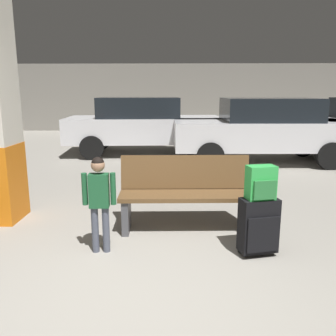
{
  "coord_description": "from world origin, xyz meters",
  "views": [
    {
      "loc": [
        0.31,
        -2.44,
        1.66
      ],
      "look_at": [
        0.23,
        1.3,
        0.85
      ],
      "focal_mm": 37.89,
      "sensor_mm": 36.0,
      "label": 1
    }
  ],
  "objects_px": {
    "parked_car_far": "(143,124)",
    "suitcase": "(259,226)",
    "parked_car_near": "(263,129)",
    "child": "(99,195)",
    "bench": "(186,194)",
    "backpack_bright": "(261,183)"
  },
  "relations": [
    {
      "from": "parked_car_far",
      "to": "bench",
      "type": "bearing_deg",
      "value": -79.51
    },
    {
      "from": "parked_car_far",
      "to": "parked_car_near",
      "type": "relative_size",
      "value": 1.02
    },
    {
      "from": "suitcase",
      "to": "child",
      "type": "relative_size",
      "value": 0.59
    },
    {
      "from": "backpack_bright",
      "to": "bench",
      "type": "bearing_deg",
      "value": 134.73
    },
    {
      "from": "bench",
      "to": "parked_car_near",
      "type": "xyz_separation_m",
      "value": [
        1.94,
        4.23,
        0.36
      ]
    },
    {
      "from": "parked_car_near",
      "to": "child",
      "type": "bearing_deg",
      "value": -120.12
    },
    {
      "from": "child",
      "to": "parked_car_near",
      "type": "height_order",
      "value": "parked_car_near"
    },
    {
      "from": "child",
      "to": "parked_car_far",
      "type": "distance_m",
      "value": 6.06
    },
    {
      "from": "parked_car_far",
      "to": "suitcase",
      "type": "bearing_deg",
      "value": -74.26
    },
    {
      "from": "parked_car_far",
      "to": "parked_car_near",
      "type": "xyz_separation_m",
      "value": [
        2.94,
        -1.14,
        0.0
      ]
    },
    {
      "from": "parked_car_far",
      "to": "parked_car_near",
      "type": "distance_m",
      "value": 3.15
    },
    {
      "from": "backpack_bright",
      "to": "child",
      "type": "xyz_separation_m",
      "value": [
        -1.63,
        0.05,
        -0.14
      ]
    },
    {
      "from": "bench",
      "to": "parked_car_far",
      "type": "distance_m",
      "value": 5.48
    },
    {
      "from": "backpack_bright",
      "to": "parked_car_far",
      "type": "xyz_separation_m",
      "value": [
        -1.72,
        6.1,
        0.03
      ]
    },
    {
      "from": "child",
      "to": "parked_car_far",
      "type": "xyz_separation_m",
      "value": [
        -0.09,
        6.06,
        0.18
      ]
    },
    {
      "from": "suitcase",
      "to": "backpack_bright",
      "type": "bearing_deg",
      "value": -94.23
    },
    {
      "from": "child",
      "to": "parked_car_near",
      "type": "xyz_separation_m",
      "value": [
        2.85,
        4.92,
        0.18
      ]
    },
    {
      "from": "backpack_bright",
      "to": "parked_car_near",
      "type": "relative_size",
      "value": 0.08
    },
    {
      "from": "parked_car_near",
      "to": "parked_car_far",
      "type": "bearing_deg",
      "value": 158.78
    },
    {
      "from": "suitcase",
      "to": "child",
      "type": "xyz_separation_m",
      "value": [
        -1.63,
        0.05,
        0.31
      ]
    },
    {
      "from": "backpack_bright",
      "to": "parked_car_far",
      "type": "bearing_deg",
      "value": 105.73
    },
    {
      "from": "suitcase",
      "to": "parked_car_far",
      "type": "relative_size",
      "value": 0.14
    }
  ]
}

